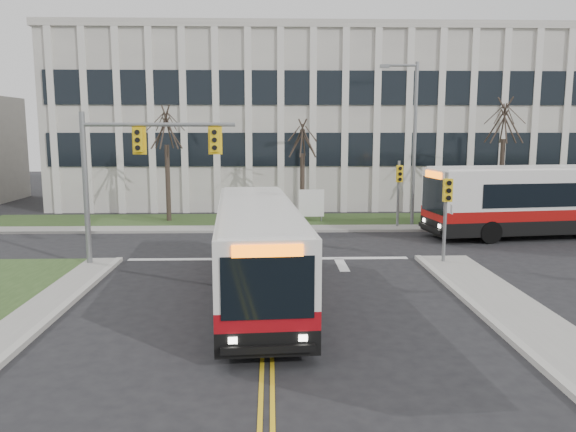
# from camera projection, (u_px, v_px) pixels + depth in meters

# --- Properties ---
(ground) EXTENTS (120.00, 120.00, 0.00)m
(ground) POSITION_uv_depth(u_px,v_px,m) (268.00, 324.00, 16.01)
(ground) COLOR black
(ground) RESTS_ON ground
(sidewalk_cross) EXTENTS (44.00, 1.60, 0.14)m
(sidewalk_cross) POSITION_uv_depth(u_px,v_px,m) (359.00, 228.00, 31.16)
(sidewalk_cross) COLOR #9E9B93
(sidewalk_cross) RESTS_ON ground
(building_lawn) EXTENTS (44.00, 5.00, 0.12)m
(building_lawn) POSITION_uv_depth(u_px,v_px,m) (352.00, 220.00, 33.93)
(building_lawn) COLOR #2D441D
(building_lawn) RESTS_ON ground
(office_building) EXTENTS (40.00, 16.00, 12.00)m
(office_building) POSITION_uv_depth(u_px,v_px,m) (332.00, 123.00, 44.88)
(office_building) COLOR beige
(office_building) RESTS_ON ground
(mast_arm_signal) EXTENTS (6.11, 0.38, 6.20)m
(mast_arm_signal) POSITION_uv_depth(u_px,v_px,m) (127.00, 161.00, 22.26)
(mast_arm_signal) COLOR slate
(mast_arm_signal) RESTS_ON ground
(signal_pole_near) EXTENTS (0.34, 0.39, 3.80)m
(signal_pole_near) POSITION_uv_depth(u_px,v_px,m) (446.00, 205.00, 22.66)
(signal_pole_near) COLOR slate
(signal_pole_near) RESTS_ON ground
(signal_pole_far) EXTENTS (0.34, 0.39, 3.80)m
(signal_pole_far) POSITION_uv_depth(u_px,v_px,m) (399.00, 184.00, 31.05)
(signal_pole_far) COLOR slate
(signal_pole_far) RESTS_ON ground
(streetlight) EXTENTS (2.15, 0.25, 9.20)m
(streetlight) POSITION_uv_depth(u_px,v_px,m) (412.00, 135.00, 31.46)
(streetlight) COLOR slate
(streetlight) RESTS_ON ground
(directory_sign) EXTENTS (1.50, 0.12, 2.00)m
(directory_sign) POSITION_uv_depth(u_px,v_px,m) (311.00, 204.00, 33.19)
(directory_sign) COLOR slate
(directory_sign) RESTS_ON ground
(tree_left) EXTENTS (1.80, 1.80, 7.70)m
(tree_left) POSITION_uv_depth(u_px,v_px,m) (166.00, 129.00, 32.76)
(tree_left) COLOR #42352B
(tree_left) RESTS_ON ground
(tree_mid) EXTENTS (1.80, 1.80, 6.82)m
(tree_mid) POSITION_uv_depth(u_px,v_px,m) (303.00, 140.00, 33.30)
(tree_mid) COLOR #42352B
(tree_mid) RESTS_ON ground
(tree_right) EXTENTS (1.80, 1.80, 8.25)m
(tree_right) POSITION_uv_depth(u_px,v_px,m) (504.00, 123.00, 33.31)
(tree_right) COLOR #42352B
(tree_right) RESTS_ON ground
(bus_main) EXTENTS (3.23, 11.56, 3.05)m
(bus_main) POSITION_uv_depth(u_px,v_px,m) (257.00, 252.00, 18.40)
(bus_main) COLOR silver
(bus_main) RESTS_ON ground
(bus_cross) EXTENTS (13.61, 4.61, 3.56)m
(bus_cross) POSITION_uv_depth(u_px,v_px,m) (554.00, 202.00, 29.06)
(bus_cross) COLOR silver
(bus_cross) RESTS_ON ground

